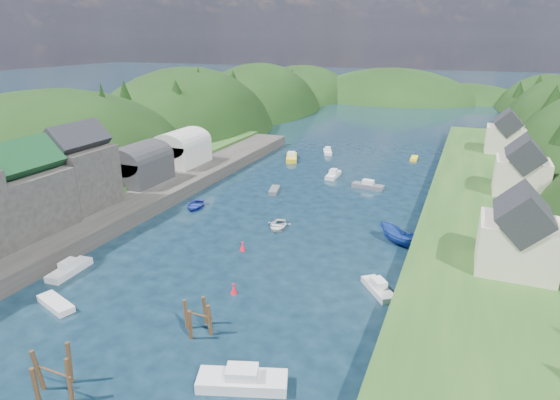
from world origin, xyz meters
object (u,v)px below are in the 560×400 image
at_px(channel_buoy_near, 234,289).
at_px(channel_buoy_far, 242,246).
at_px(piling_cluster_far, 198,320).
at_px(piling_cluster_near, 54,378).

relative_size(channel_buoy_near, channel_buoy_far, 1.00).
bearing_deg(piling_cluster_far, piling_cluster_near, -116.97).
relative_size(piling_cluster_near, channel_buoy_near, 3.59).
relative_size(piling_cluster_far, channel_buoy_near, 3.04).
bearing_deg(piling_cluster_near, channel_buoy_far, 86.61).
distance_m(piling_cluster_near, piling_cluster_far, 11.55).
bearing_deg(piling_cluster_far, channel_buoy_near, 90.77).
distance_m(piling_cluster_far, channel_buoy_far, 16.19).
xyz_separation_m(channel_buoy_near, channel_buoy_far, (-3.61, 9.09, 0.00)).
distance_m(channel_buoy_near, channel_buoy_far, 9.78).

